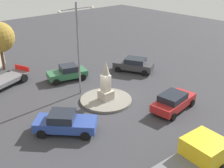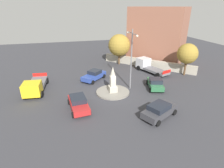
{
  "view_description": "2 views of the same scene",
  "coord_description": "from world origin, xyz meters",
  "views": [
    {
      "loc": [
        13.69,
        16.13,
        11.19
      ],
      "look_at": [
        -0.58,
        0.13,
        1.48
      ],
      "focal_mm": 44.06,
      "sensor_mm": 36.0,
      "label": 1
    },
    {
      "loc": [
        -21.22,
        5.62,
        10.78
      ],
      "look_at": [
        -0.65,
        0.27,
        1.58
      ],
      "focal_mm": 29.08,
      "sensor_mm": 36.0,
      "label": 2
    }
  ],
  "objects": [
    {
      "name": "tree_mid_cluster",
      "position": [
        12.33,
        -4.54,
        3.76
      ],
      "size": [
        4.2,
        4.2,
        5.87
      ],
      "color": "brown",
      "rests_on": "ground"
    },
    {
      "name": "ground_plane",
      "position": [
        0.0,
        0.0,
        0.0
      ],
      "size": [
        80.0,
        80.0,
        0.0
      ],
      "primitive_type": "plane",
      "color": "#38383D"
    },
    {
      "name": "car_green_near_island",
      "position": [
        -0.13,
        -6.14,
        0.76
      ],
      "size": [
        4.24,
        2.83,
        1.52
      ],
      "color": "#2D6B42",
      "rests_on": "ground"
    },
    {
      "name": "corner_building",
      "position": [
        12.82,
        -12.68,
        5.31
      ],
      "size": [
        12.39,
        12.42,
        10.62
      ],
      "primitive_type": "cube",
      "rotation": [
        0.0,
        0.0,
        7.07
      ],
      "color": "#935B47",
      "rests_on": "ground"
    },
    {
      "name": "traffic_island",
      "position": [
        0.0,
        0.0,
        0.1
      ],
      "size": [
        4.47,
        4.47,
        0.2
      ],
      "primitive_type": "cylinder",
      "color": "gray",
      "rests_on": "ground"
    },
    {
      "name": "truck_yellow_waiting",
      "position": [
        2.56,
        10.05,
        0.96
      ],
      "size": [
        6.45,
        2.85,
        1.97
      ],
      "color": "yellow",
      "rests_on": "ground"
    },
    {
      "name": "truck_white_approaching",
      "position": [
        6.95,
        -8.27,
        1.01
      ],
      "size": [
        6.63,
        4.07,
        2.14
      ],
      "color": "silver",
      "rests_on": "ground"
    },
    {
      "name": "stone_boundary_wall",
      "position": [
        9.21,
        -9.11,
        0.74
      ],
      "size": [
        13.02,
        13.15,
        1.47
      ],
      "primitive_type": "cube",
      "rotation": [
        0.0,
        0.0,
        7.07
      ],
      "color": "#B2AA99",
      "rests_on": "ground"
    },
    {
      "name": "car_dark_grey_parked_left",
      "position": [
        -6.79,
        -3.25,
        0.8
      ],
      "size": [
        3.5,
        4.57,
        1.53
      ],
      "color": "#38383D",
      "rests_on": "ground"
    },
    {
      "name": "streetlamp",
      "position": [
        0.75,
        -2.73,
        4.88
      ],
      "size": [
        3.51,
        0.28,
        8.12
      ],
      "color": "slate",
      "rests_on": "ground"
    },
    {
      "name": "car_blue_far_side",
      "position": [
        5.22,
        1.66,
        0.77
      ],
      "size": [
        4.27,
        4.33,
        1.54
      ],
      "color": "#2D479E",
      "rests_on": "ground"
    },
    {
      "name": "tree_near_wall",
      "position": [
        3.55,
        -13.41,
        3.64
      ],
      "size": [
        3.28,
        3.28,
        5.3
      ],
      "color": "brown",
      "rests_on": "ground"
    },
    {
      "name": "car_red_parked_right",
      "position": [
        -3.07,
        4.8,
        0.77
      ],
      "size": [
        4.42,
        2.36,
        1.48
      ],
      "color": "#B22323",
      "rests_on": "ground"
    },
    {
      "name": "monument",
      "position": [
        0.0,
        0.0,
        1.67
      ],
      "size": [
        1.06,
        1.06,
        3.47
      ],
      "color": "#B2AA99",
      "rests_on": "traffic_island"
    }
  ]
}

